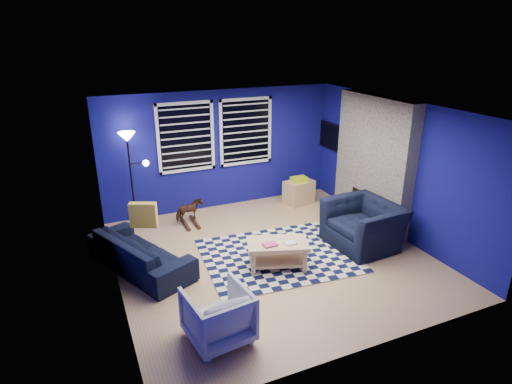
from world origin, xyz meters
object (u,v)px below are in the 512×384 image
tv (333,137)px  armchair_big (363,225)px  floor_lamp (129,150)px  sofa (140,252)px  armchair_bent (218,315)px  coffee_table (277,249)px  rocking_horse (189,211)px  cabinet (299,192)px

tv → armchair_big: tv is taller
floor_lamp → sofa: bearing=-96.8°
armchair_bent → tv: bearing=-144.9°
armchair_bent → coffee_table: (1.43, 1.24, -0.01)m
armchair_bent → coffee_table: 1.89m
sofa → rocking_horse: size_ratio=3.69×
floor_lamp → rocking_horse: bearing=-25.3°
coffee_table → floor_lamp: size_ratio=0.59×
tv → sofa: 4.91m
coffee_table → cabinet: (1.66, 2.29, -0.06)m
cabinet → rocking_horse: bearing=169.4°
sofa → armchair_big: bearing=-125.8°
rocking_horse → coffee_table: rocking_horse is taller
sofa → armchair_bent: size_ratio=2.61×
coffee_table → floor_lamp: 3.39m
armchair_big → cabinet: bearing=178.0°
tv → armchair_big: (-0.79, -2.27, -1.00)m
coffee_table → floor_lamp: bearing=124.8°
sofa → armchair_big: 3.84m
coffee_table → cabinet: size_ratio=1.55×
floor_lamp → cabinet: bearing=-5.4°
cabinet → floor_lamp: size_ratio=0.38×
armchair_bent → cabinet: 4.68m
tv → sofa: bearing=-161.7°
sofa → armchair_big: armchair_big is taller
sofa → floor_lamp: bearing=-31.0°
rocking_horse → floor_lamp: bearing=49.5°
floor_lamp → coffee_table: bearing=-55.2°
armchair_big → rocking_horse: armchair_big is taller
coffee_table → tv: bearing=43.1°
cabinet → floor_lamp: 3.70m
rocking_horse → floor_lamp: floor_lamp is taller
armchair_big → tv: bearing=156.9°
tv → coffee_table: (-2.52, -2.37, -1.07)m
floor_lamp → armchair_big: bearing=-35.4°
armchair_big → coffee_table: (-1.73, -0.09, -0.07)m
tv → armchair_big: size_ratio=0.82×
sofa → cabinet: size_ratio=2.83×
tv → rocking_horse: tv is taller
rocking_horse → cabinet: (2.52, 0.13, -0.03)m
sofa → rocking_horse: 1.74m
sofa → armchair_bent: armchair_bent is taller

